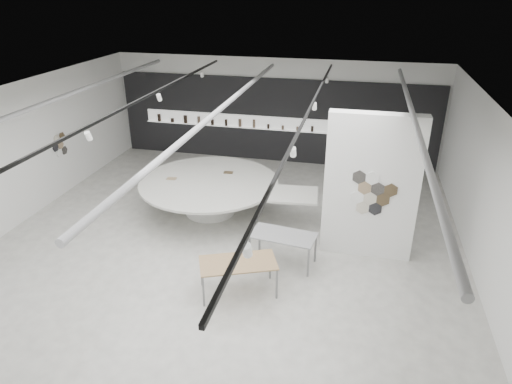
% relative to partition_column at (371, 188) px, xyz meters
% --- Properties ---
extents(room, '(12.02, 14.02, 3.82)m').
position_rel_partition_column_xyz_m(room, '(-3.59, -1.00, 0.27)').
color(room, beige).
rests_on(room, ground).
extents(back_wall_display, '(11.80, 0.27, 3.10)m').
position_rel_partition_column_xyz_m(back_wall_display, '(-3.59, 5.94, -0.26)').
color(back_wall_display, black).
rests_on(back_wall_display, ground).
extents(partition_column, '(2.20, 0.38, 3.60)m').
position_rel_partition_column_xyz_m(partition_column, '(0.00, 0.00, 0.00)').
color(partition_column, white).
rests_on(partition_column, ground).
extents(display_island, '(5.40, 4.39, 1.03)m').
position_rel_partition_column_xyz_m(display_island, '(-4.39, 1.22, -1.14)').
color(display_island, white).
rests_on(display_island, ground).
extents(sample_table_wood, '(1.83, 1.39, 0.77)m').
position_rel_partition_column_xyz_m(sample_table_wood, '(-2.66, -2.27, -1.09)').
color(sample_table_wood, '#98774F').
rests_on(sample_table_wood, ground).
extents(sample_table_stone, '(1.62, 0.96, 0.79)m').
position_rel_partition_column_xyz_m(sample_table_stone, '(-1.92, -0.94, -1.08)').
color(sample_table_stone, gray).
rests_on(sample_table_stone, ground).
extents(kitchen_counter, '(1.57, 0.71, 1.21)m').
position_rel_partition_column_xyz_m(kitchen_counter, '(-0.08, 5.54, -1.36)').
color(kitchen_counter, white).
rests_on(kitchen_counter, ground).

